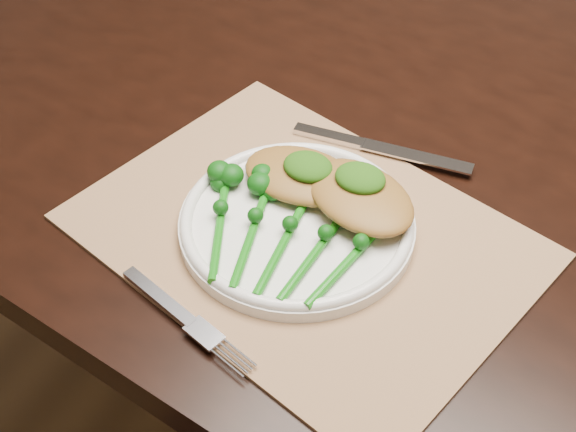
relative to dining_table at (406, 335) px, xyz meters
The scene contains 10 objects.
dining_table is the anchor object (origin of this frame).
placemat 0.44m from the dining_table, 108.78° to the right, with size 0.45×0.33×0.00m, color #99724E.
dinner_plate 0.45m from the dining_table, 111.30° to the right, with size 0.24×0.24×0.02m.
knife 0.39m from the dining_table, 144.82° to the right, with size 0.21×0.04×0.01m.
fork 0.54m from the dining_table, 106.27° to the right, with size 0.17×0.06×0.01m.
chicken_fillet_left 0.45m from the dining_table, 123.23° to the right, with size 0.13×0.09×0.03m, color olive.
chicken_fillet_right 0.44m from the dining_table, 100.53° to the right, with size 0.13×0.09×0.03m, color olive.
pesto_dollop_left 0.46m from the dining_table, 121.24° to the right, with size 0.05×0.05×0.02m, color #164109.
pesto_dollop_right 0.45m from the dining_table, 103.12° to the right, with size 0.05×0.05×0.02m, color #164109.
broccolini_bundle 0.47m from the dining_table, 106.88° to the right, with size 0.18×0.20×0.04m.
Camera 1 is at (0.32, -0.71, 1.35)m, focal length 50.00 mm.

